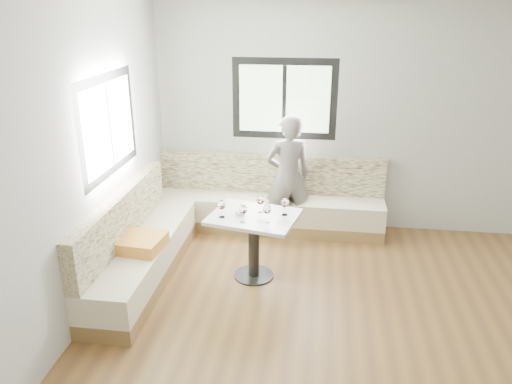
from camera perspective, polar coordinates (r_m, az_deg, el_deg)
room at (r=3.99m, az=12.03°, el=0.30°), size 5.01×5.01×2.81m
banquette at (r=5.94m, az=-4.39°, el=-3.46°), size 2.90×2.80×0.95m
table at (r=5.23m, az=-0.26°, el=-4.48°), size 1.00×0.85×0.72m
person at (r=6.12m, az=3.66°, el=1.76°), size 0.65×0.54×1.54m
olive_ramekin at (r=5.17m, az=-1.84°, el=-2.32°), size 0.11×0.11×0.04m
wine_glass_a at (r=5.06m, az=-3.97°, el=-1.54°), size 0.08×0.08×0.19m
wine_glass_b at (r=4.95m, az=-1.48°, el=-2.06°), size 0.08×0.08×0.19m
wine_glass_c at (r=4.95m, az=1.27°, el=-2.03°), size 0.08×0.08×0.19m
wine_glass_d at (r=5.18m, az=0.51°, el=-0.98°), size 0.08×0.08×0.19m
wine_glass_e at (r=5.11m, az=3.33°, el=-1.29°), size 0.08×0.08×0.19m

